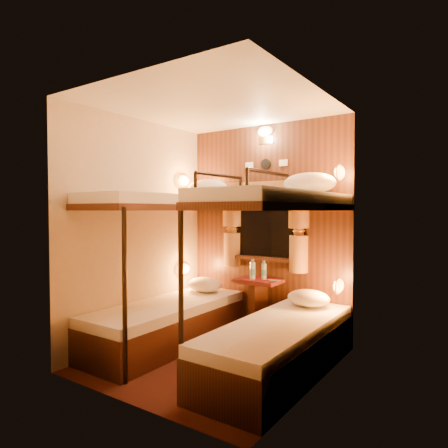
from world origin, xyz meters
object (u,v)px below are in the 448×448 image
Objects in this scene: bunk_right at (279,310)px; table at (258,300)px; bunk_left at (168,292)px; bottle_left at (253,271)px; bottle_right at (264,271)px.

bunk_right is 1.02m from table.
bunk_left is 1.30m from bunk_right.
bottle_right is (0.11, 0.06, -0.01)m from bottle_left.
bottle_left is (0.61, 0.72, 0.19)m from bunk_left.
bottle_left is (-0.04, -0.06, 0.33)m from table.
bunk_right is 1.02m from bottle_left.
bottle_left is at bearing 133.62° from bunk_right.
bunk_right reaches higher than table.
table is 3.07× the size of bottle_right.
bottle_right is (0.07, 0.00, 0.33)m from table.
bunk_left is at bearing -132.43° from bottle_right.
bunk_left is at bearing 180.00° from bunk_right.
bunk_left is at bearing -130.03° from bottle_left.
table is at bearing 129.67° from bunk_right.
table is 2.89× the size of bottle_left.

